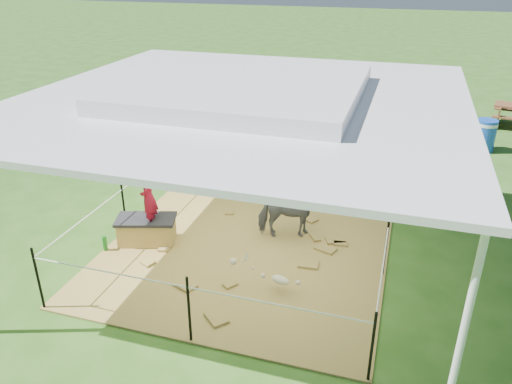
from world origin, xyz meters
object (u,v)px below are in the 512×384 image
(distant_person, at_px, (425,106))
(straw_bale, at_px, (147,231))
(pony, at_px, (290,214))
(picnic_table_near, at_px, (371,103))
(woman, at_px, (148,192))
(trash_barrel, at_px, (485,135))
(green_bottle, at_px, (105,243))
(foal, at_px, (280,278))

(distant_person, bearing_deg, straw_bale, 48.04)
(pony, xyz_separation_m, picnic_table_near, (0.66, 7.98, -0.07))
(woman, height_order, picnic_table_near, woman)
(straw_bale, distance_m, trash_barrel, 8.93)
(green_bottle, xyz_separation_m, pony, (2.85, 1.33, 0.32))
(straw_bale, distance_m, foal, 2.64)
(woman, xyz_separation_m, picnic_table_near, (2.86, 8.86, -0.59))
(distant_person, bearing_deg, foal, 64.46)
(woman, distance_m, picnic_table_near, 9.33)
(green_bottle, bearing_deg, distant_person, 59.71)
(foal, distance_m, trash_barrel, 8.10)
(foal, bearing_deg, straw_bale, -177.58)
(straw_bale, bearing_deg, distant_person, 61.24)
(green_bottle, height_order, trash_barrel, trash_barrel)
(woman, relative_size, green_bottle, 4.32)
(straw_bale, height_order, distant_person, distant_person)
(trash_barrel, bearing_deg, picnic_table_near, 143.56)
(straw_bale, xyz_separation_m, foal, (2.55, -0.70, 0.03))
(woman, bearing_deg, trash_barrel, 121.56)
(green_bottle, distance_m, trash_barrel, 9.64)
(green_bottle, distance_m, pony, 3.16)
(straw_bale, relative_size, green_bottle, 3.60)
(pony, height_order, picnic_table_near, pony)
(picnic_table_near, relative_size, distant_person, 1.57)
(pony, relative_size, foal, 1.27)
(pony, bearing_deg, straw_bale, 91.27)
(foal, relative_size, trash_barrel, 1.04)
(distant_person, bearing_deg, picnic_table_near, -36.91)
(pony, bearing_deg, foal, 169.36)
(pony, bearing_deg, picnic_table_near, -24.38)
(pony, height_order, trash_barrel, pony)
(green_bottle, height_order, pony, pony)
(woman, bearing_deg, foal, 57.13)
(woman, height_order, trash_barrel, woman)
(straw_bale, relative_size, picnic_table_near, 0.47)
(trash_barrel, bearing_deg, pony, -122.66)
(pony, relative_size, picnic_table_near, 0.54)
(picnic_table_near, bearing_deg, foal, -110.25)
(trash_barrel, height_order, picnic_table_near, picnic_table_near)
(green_bottle, height_order, foal, foal)
(green_bottle, xyz_separation_m, trash_barrel, (6.53, 7.08, 0.25))
(woman, distance_m, green_bottle, 1.16)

